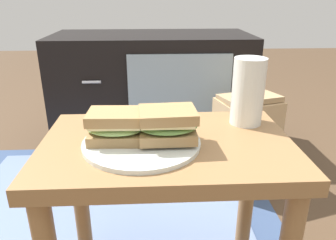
{
  "coord_description": "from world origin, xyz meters",
  "views": [
    {
      "loc": [
        -0.03,
        -0.65,
        0.77
      ],
      "look_at": [
        0.0,
        0.0,
        0.51
      ],
      "focal_mm": 34.47,
      "sensor_mm": 36.0,
      "label": 1
    }
  ],
  "objects_px": {
    "plate": "(142,143)",
    "sandwich_front": "(116,126)",
    "paper_bag": "(245,142)",
    "tv_cabinet": "(153,92)",
    "sandwich_back": "(166,124)",
    "beer_glass": "(248,93)"
  },
  "relations": [
    {
      "from": "tv_cabinet",
      "to": "sandwich_front",
      "type": "xyz_separation_m",
      "value": [
        -0.08,
        -0.96,
        0.21
      ]
    },
    {
      "from": "sandwich_front",
      "to": "paper_bag",
      "type": "relative_size",
      "value": 0.32
    },
    {
      "from": "plate",
      "to": "sandwich_front",
      "type": "relative_size",
      "value": 1.97
    },
    {
      "from": "sandwich_back",
      "to": "beer_glass",
      "type": "bearing_deg",
      "value": 29.88
    },
    {
      "from": "tv_cabinet",
      "to": "sandwich_back",
      "type": "bearing_deg",
      "value": -88.54
    },
    {
      "from": "plate",
      "to": "beer_glass",
      "type": "distance_m",
      "value": 0.29
    },
    {
      "from": "plate",
      "to": "paper_bag",
      "type": "height_order",
      "value": "plate"
    },
    {
      "from": "tv_cabinet",
      "to": "beer_glass",
      "type": "height_order",
      "value": "beer_glass"
    },
    {
      "from": "tv_cabinet",
      "to": "sandwich_front",
      "type": "bearing_deg",
      "value": -94.9
    },
    {
      "from": "tv_cabinet",
      "to": "paper_bag",
      "type": "xyz_separation_m",
      "value": [
        0.37,
        -0.42,
        -0.09
      ]
    },
    {
      "from": "tv_cabinet",
      "to": "paper_bag",
      "type": "relative_size",
      "value": 2.4
    },
    {
      "from": "plate",
      "to": "sandwich_back",
      "type": "xyz_separation_m",
      "value": [
        0.05,
        -0.0,
        0.04
      ]
    },
    {
      "from": "tv_cabinet",
      "to": "sandwich_front",
      "type": "height_order",
      "value": "tv_cabinet"
    },
    {
      "from": "plate",
      "to": "sandwich_back",
      "type": "height_order",
      "value": "sandwich_back"
    },
    {
      "from": "sandwich_front",
      "to": "plate",
      "type": "bearing_deg",
      "value": -5.24
    },
    {
      "from": "plate",
      "to": "tv_cabinet",
      "type": "bearing_deg",
      "value": 88.29
    },
    {
      "from": "sandwich_front",
      "to": "beer_glass",
      "type": "relative_size",
      "value": 0.78
    },
    {
      "from": "tv_cabinet",
      "to": "plate",
      "type": "bearing_deg",
      "value": -91.71
    },
    {
      "from": "tv_cabinet",
      "to": "plate",
      "type": "relative_size",
      "value": 3.76
    },
    {
      "from": "sandwich_back",
      "to": "paper_bag",
      "type": "distance_m",
      "value": 0.72
    },
    {
      "from": "plate",
      "to": "sandwich_front",
      "type": "bearing_deg",
      "value": 174.76
    },
    {
      "from": "sandwich_front",
      "to": "paper_bag",
      "type": "height_order",
      "value": "sandwich_front"
    }
  ]
}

